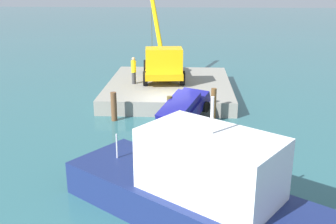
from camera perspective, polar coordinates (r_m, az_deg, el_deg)
ground at (r=24.74m, az=-0.34°, el=-0.30°), size 200.00×200.00×0.00m
dock at (r=28.88m, az=0.18°, el=3.41°), size 10.16×8.65×0.94m
crane_truck at (r=28.94m, az=-0.73°, el=7.04°), size 9.43×3.36×5.89m
dock_worker at (r=28.15m, az=-4.91°, el=5.95°), size 0.34×0.34×1.87m
salvaged_car at (r=22.47m, az=1.49°, el=-0.34°), size 4.81×3.77×2.51m
piling_near at (r=23.58m, az=-7.70°, el=0.77°), size 0.34×0.34×1.72m
piling_mid at (r=23.08m, az=0.21°, el=0.37°), size 0.30×0.30×1.57m
piling_far at (r=23.21m, az=6.47°, el=0.93°), size 0.31×0.31×2.02m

